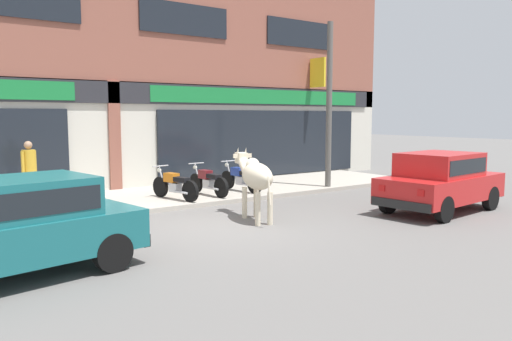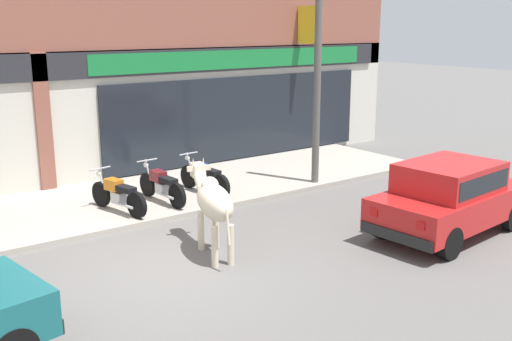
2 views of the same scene
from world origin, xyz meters
The scene contains 9 objects.
ground_plane centered at (0.00, 0.00, 0.00)m, with size 90.00×90.00×0.00m, color #605E5B.
sidewalk centered at (0.00, 4.03, 0.06)m, with size 19.00×3.66×0.12m, color #A8A093.
shop_building centered at (0.00, 6.12, 4.33)m, with size 23.00×1.40×9.09m.
cow centered at (1.13, 0.11, 1.01)m, with size 0.93×2.10×1.61m.
car_1 centered at (5.41, -1.70, 0.81)m, with size 3.72×1.92×1.46m.
motorcycle_0 centered at (0.62, 3.12, 0.51)m, with size 0.64×1.79×0.88m.
motorcycle_1 centered at (1.72, 3.23, 0.51)m, with size 0.52×1.81×0.88m.
motorcycle_2 centered at (2.88, 3.30, 0.51)m, with size 0.52×1.81×0.88m.
utility_pole centered at (5.68, 2.50, 2.68)m, with size 0.18×0.18×5.11m, color #595651.
Camera 2 is at (-4.23, -8.50, 4.07)m, focal length 42.00 mm.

